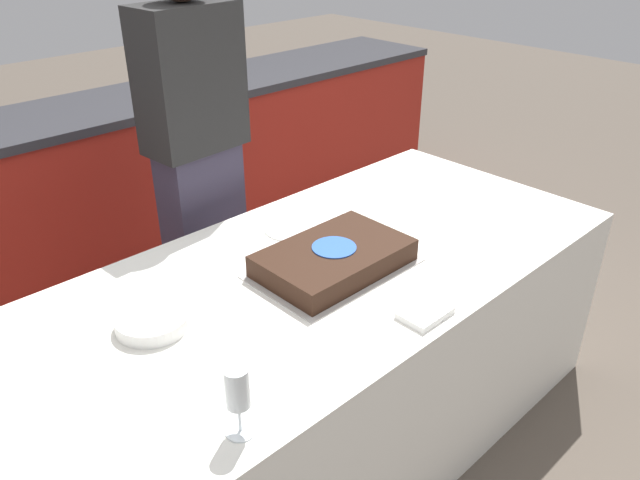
# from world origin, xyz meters

# --- Properties ---
(ground_plane) EXTENTS (14.00, 14.00, 0.00)m
(ground_plane) POSITION_xyz_m (0.00, 0.00, 0.00)
(ground_plane) COLOR brown
(back_counter) EXTENTS (4.40, 0.58, 0.92)m
(back_counter) POSITION_xyz_m (0.00, 1.56, 0.46)
(back_counter) COLOR #A82319
(back_counter) RESTS_ON ground_plane
(dining_table) EXTENTS (2.18, 0.96, 0.73)m
(dining_table) POSITION_xyz_m (0.00, 0.00, 0.37)
(dining_table) COLOR white
(dining_table) RESTS_ON ground_plane
(cake) EXTENTS (0.51, 0.34, 0.08)m
(cake) POSITION_xyz_m (0.05, -0.04, 0.77)
(cake) COLOR #B7B2AD
(cake) RESTS_ON dining_table
(plate_stack) EXTENTS (0.20, 0.20, 0.04)m
(plate_stack) POSITION_xyz_m (-0.52, 0.09, 0.75)
(plate_stack) COLOR white
(plate_stack) RESTS_ON dining_table
(wine_glass) EXTENTS (0.07, 0.07, 0.18)m
(wine_glass) POSITION_xyz_m (-0.58, -0.38, 0.85)
(wine_glass) COLOR white
(wine_glass) RESTS_ON dining_table
(side_plate_near_cake) EXTENTS (0.19, 0.19, 0.00)m
(side_plate_near_cake) POSITION_xyz_m (0.13, 0.26, 0.73)
(side_plate_near_cake) COLOR white
(side_plate_near_cake) RESTS_ON dining_table
(utensil_pile) EXTENTS (0.15, 0.10, 0.02)m
(utensil_pile) POSITION_xyz_m (0.06, -0.40, 0.74)
(utensil_pile) COLOR white
(utensil_pile) RESTS_ON dining_table
(person_cutting_cake) EXTENTS (0.38, 0.23, 1.66)m
(person_cutting_cake) POSITION_xyz_m (0.05, 0.70, 0.86)
(person_cutting_cake) COLOR #383347
(person_cutting_cake) RESTS_ON ground_plane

